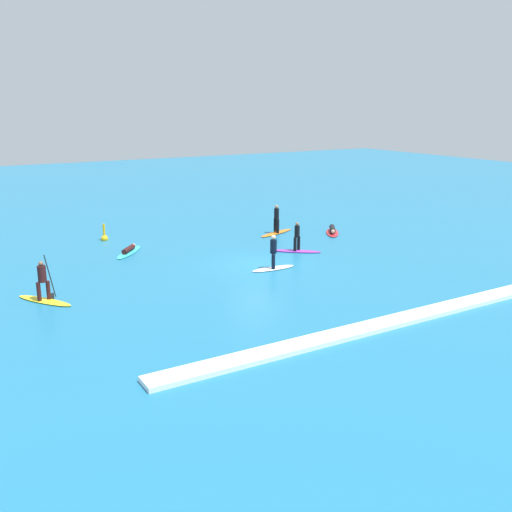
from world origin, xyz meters
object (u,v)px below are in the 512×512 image
Objects in this scene: surfer_on_teal_board at (129,251)px; surfer_on_purple_board at (297,245)px; surfer_on_white_board at (273,259)px; surfer_on_red_board at (332,231)px; surfer_on_orange_board at (276,226)px; marker_buoy at (104,237)px; surfer_on_yellow_board at (44,290)px.

surfer_on_purple_board is at bearing -79.25° from surfer_on_teal_board.
surfer_on_white_board is 0.96× the size of surfer_on_purple_board.
surfer_on_teal_board is at bearing 10.27° from surfer_on_purple_board.
surfer_on_red_board is 13.08m from surfer_on_teal_board.
surfer_on_white_board reaches higher than surfer_on_teal_board.
surfer_on_white_board is at bearing 35.35° from surfer_on_orange_board.
marker_buoy reaches higher than surfer_on_red_board.
surfer_on_white_board is at bearing -21.28° from surfer_on_red_board.
surfer_on_purple_board is at bearing -141.41° from surfer_on_white_board.
surfer_on_red_board is 0.93× the size of surfer_on_yellow_board.
surfer_on_teal_board is at bearing -85.33° from marker_buoy.
marker_buoy is (-5.52, 10.65, -0.35)m from surfer_on_white_board.
surfer_on_yellow_board reaches higher than surfer_on_teal_board.
marker_buoy is at bearing -41.47° from surfer_on_orange_board.
surfer_on_white_board is 8.68m from surfer_on_teal_board.
surfer_on_purple_board is (-4.71, -2.77, 0.25)m from surfer_on_red_board.
surfer_on_red_board reaches higher than surfer_on_teal_board.
surfer_on_teal_board is at bearing -62.70° from surfer_on_red_board.
surfer_on_yellow_board is 0.89× the size of surfer_on_orange_board.
surfer_on_yellow_board reaches higher than surfer_on_red_board.
surfer_on_purple_board reaches higher than surfer_on_red_board.
surfer_on_orange_board reaches higher than surfer_on_red_board.
marker_buoy is at bearing 118.29° from surfer_on_yellow_board.
surfer_on_white_board is at bearing 53.06° from surfer_on_yellow_board.
surfer_on_yellow_board reaches higher than marker_buoy.
surfer_on_orange_board is 1.12× the size of surfer_on_teal_board.
surfer_on_red_board is 1.02× the size of surfer_on_purple_board.
surfer_on_yellow_board is 1.10× the size of surfer_on_purple_board.
surfer_on_red_board is 5.47m from surfer_on_purple_board.
marker_buoy is (-13.25, 5.59, 0.03)m from surfer_on_red_board.
surfer_on_purple_board is at bearing -24.02° from surfer_on_red_board.
surfer_on_teal_board is (-8.24, 4.65, -0.29)m from surfer_on_purple_board.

